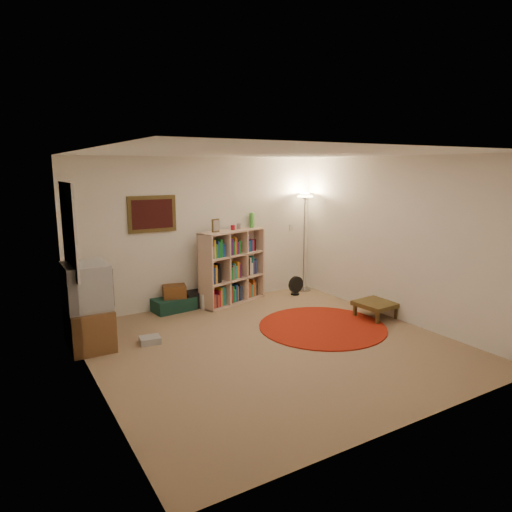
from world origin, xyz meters
The scene contains 12 objects.
room centered at (-0.05, 0.05, 1.26)m, with size 4.54×4.54×2.54m.
bookshelf centered at (0.45, 2.02, 0.62)m, with size 1.33×0.73×1.53m.
floor_lamp centered at (2.01, 2.04, 1.54)m, with size 0.37×0.37×1.86m.
floor_fan centered at (1.69, 1.84, 0.18)m, with size 0.31×0.17×0.35m.
tv_stand centered at (-2.09, 1.18, 0.54)m, with size 0.55×0.77×1.12m.
dvd_box centered at (-1.38, 0.90, 0.04)m, with size 0.29×0.25×0.09m.
suitcase centered at (-0.60, 2.12, 0.11)m, with size 0.72×0.50×0.22m.
wicker_basket centered at (-0.58, 2.10, 0.32)m, with size 0.42×0.34×0.21m.
duffel_bag centered at (-0.21, 2.12, 0.14)m, with size 0.42×0.36×0.27m.
paper_towel centered at (-0.13, 1.91, 0.13)m, with size 0.16×0.16×0.25m.
red_rug centered at (1.02, 0.22, 0.01)m, with size 1.88×1.88×0.02m.
side_table centered at (2.01, 0.13, 0.22)m, with size 0.60×0.60×0.26m.
Camera 1 is at (-3.11, -4.82, 2.33)m, focal length 32.00 mm.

